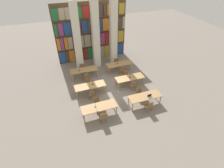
{
  "coord_description": "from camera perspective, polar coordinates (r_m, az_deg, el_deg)",
  "views": [
    {
      "loc": [
        -3.62,
        -10.37,
        8.69
      ],
      "look_at": [
        0.0,
        -0.24,
        0.68
      ],
      "focal_mm": 28.0,
      "sensor_mm": 36.0,
      "label": 1
    }
  ],
  "objects": [
    {
      "name": "chair_5",
      "position": [
        13.98,
        -7.98,
        0.22
      ],
      "size": [
        0.42,
        0.4,
        0.87
      ],
      "rotation": [
        0.0,
        0.0,
        3.14
      ],
      "color": "brown",
      "rests_on": "ground_plane"
    },
    {
      "name": "desk_lamp_1",
      "position": [
        13.16,
        -6.31,
        0.8
      ],
      "size": [
        0.14,
        0.14,
        0.42
      ],
      "color": "#232328",
      "rests_on": "reading_table_2"
    },
    {
      "name": "desk_lamp_4",
      "position": [
        15.69,
        1.88,
        7.64
      ],
      "size": [
        0.14,
        0.14,
        0.49
      ],
      "color": "#232328",
      "rests_on": "reading_table_5"
    },
    {
      "name": "desk_lamp_2",
      "position": [
        13.94,
        5.92,
        3.02
      ],
      "size": [
        0.14,
        0.14,
        0.39
      ],
      "color": "#232328",
      "rests_on": "reading_table_3"
    },
    {
      "name": "chair_11",
      "position": [
        16.61,
        1.47,
        6.96
      ],
      "size": [
        0.42,
        0.4,
        0.87
      ],
      "rotation": [
        0.0,
        0.0,
        3.14
      ],
      "color": "brown",
      "rests_on": "ground_plane"
    },
    {
      "name": "chair_7",
      "position": [
        14.78,
        4.62,
        2.72
      ],
      "size": [
        0.42,
        0.4,
        0.87
      ],
      "rotation": [
        0.0,
        0.0,
        3.14
      ],
      "color": "brown",
      "rests_on": "ground_plane"
    },
    {
      "name": "reading_table_2",
      "position": [
        13.3,
        -7.18,
        -0.72
      ],
      "size": [
        2.34,
        0.85,
        0.76
      ],
      "color": "tan",
      "rests_on": "ground_plane"
    },
    {
      "name": "reading_table_0",
      "position": [
        11.5,
        -4.22,
        -7.63
      ],
      "size": [
        2.34,
        0.85,
        0.76
      ],
      "color": "tan",
      "rests_on": "ground_plane"
    },
    {
      "name": "bookshelf_bank",
      "position": [
        17.44,
        -6.65,
        15.96
      ],
      "size": [
        6.83,
        0.35,
        5.5
      ],
      "color": "brown",
      "rests_on": "ground_plane"
    },
    {
      "name": "pillar_left",
      "position": [
        15.59,
        -11.38,
        14.54
      ],
      "size": [
        0.59,
        0.59,
        6.0
      ],
      "color": "silver",
      "rests_on": "ground_plane"
    },
    {
      "name": "chair_4",
      "position": [
        12.88,
        -6.54,
        -3.31
      ],
      "size": [
        0.42,
        0.4,
        0.87
      ],
      "color": "brown",
      "rests_on": "ground_plane"
    },
    {
      "name": "chair_8",
      "position": [
        14.77,
        -8.45,
        2.36
      ],
      "size": [
        0.42,
        0.4,
        0.87
      ],
      "color": "brown",
      "rests_on": "ground_plane"
    },
    {
      "name": "reading_table_4",
      "position": [
        15.24,
        -9.14,
        4.43
      ],
      "size": [
        2.34,
        0.85,
        0.76
      ],
      "color": "tan",
      "rests_on": "ground_plane"
    },
    {
      "name": "chair_10",
      "position": [
        15.48,
        3.34,
        4.5
      ],
      "size": [
        0.42,
        0.4,
        0.87
      ],
      "color": "brown",
      "rests_on": "ground_plane"
    },
    {
      "name": "chair_6",
      "position": [
        13.75,
        6.96,
        -0.41
      ],
      "size": [
        0.42,
        0.4,
        0.87
      ],
      "color": "brown",
      "rests_on": "ground_plane"
    },
    {
      "name": "chair_1",
      "position": [
        12.16,
        -4.94,
        -6.09
      ],
      "size": [
        0.42,
        0.4,
        0.87
      ],
      "rotation": [
        0.0,
        0.0,
        3.14
      ],
      "color": "brown",
      "rests_on": "ground_plane"
    },
    {
      "name": "chair_2",
      "position": [
        12.14,
        12.0,
        -6.98
      ],
      "size": [
        0.42,
        0.4,
        0.87
      ],
      "color": "brown",
      "rests_on": "ground_plane"
    },
    {
      "name": "pillar_right",
      "position": [
        16.34,
        0.46,
        16.27
      ],
      "size": [
        0.59,
        0.59,
        6.0
      ],
      "color": "silver",
      "rests_on": "ground_plane"
    },
    {
      "name": "chair_9",
      "position": [
        15.95,
        -9.58,
        5.06
      ],
      "size": [
        0.42,
        0.4,
        0.87
      ],
      "rotation": [
        0.0,
        0.0,
        3.14
      ],
      "color": "brown",
      "rests_on": "ground_plane"
    },
    {
      "name": "reading_table_1",
      "position": [
        12.46,
        10.7,
        -4.14
      ],
      "size": [
        2.34,
        0.85,
        0.76
      ],
      "color": "tan",
      "rests_on": "ground_plane"
    },
    {
      "name": "desk_lamp_0",
      "position": [
        11.21,
        -5.56,
        -6.27
      ],
      "size": [
        0.14,
        0.14,
        0.5
      ],
      "color": "#232328",
      "rests_on": "reading_table_0"
    },
    {
      "name": "pillar_center",
      "position": [
        15.89,
        -5.35,
        15.51
      ],
      "size": [
        0.59,
        0.59,
        6.0
      ],
      "color": "silver",
      "rests_on": "ground_plane"
    },
    {
      "name": "reading_table_3",
      "position": [
        14.14,
        5.83,
        1.92
      ],
      "size": [
        2.34,
        0.85,
        0.76
      ],
      "color": "tan",
      "rests_on": "ground_plane"
    },
    {
      "name": "desk_lamp_3",
      "position": [
        15.0,
        -10.67,
        5.23
      ],
      "size": [
        0.14,
        0.14,
        0.41
      ],
      "color": "#232328",
      "rests_on": "reading_table_4"
    },
    {
      "name": "reading_table_5",
      "position": [
        15.92,
        2.31,
        6.41
      ],
      "size": [
        2.34,
        0.85,
        0.76
      ],
      "color": "tan",
      "rests_on": "ground_plane"
    },
    {
      "name": "laptop",
      "position": [
        12.35,
        12.26,
        -4.12
      ],
      "size": [
        0.32,
        0.22,
        0.21
      ],
      "color": "silver",
      "rests_on": "reading_table_1"
    },
    {
      "name": "ground_plane",
      "position": [
        14.01,
        -0.33,
        -1.69
      ],
      "size": [
        40.0,
        40.0,
        0.0
      ],
      "primitive_type": "plane",
      "color": "gray"
    },
    {
      "name": "chair_3",
      "position": [
        13.04,
        8.96,
        -2.98
      ],
      "size": [
        0.42,
        0.4,
        0.87
      ],
      "rotation": [
        0.0,
        0.0,
        3.14
      ],
      "color": "brown",
      "rests_on": "ground_plane"
    },
    {
      "name": "chair_0",
      "position": [
        11.18,
        -2.94,
        -10.76
      ],
      "size": [
        0.42,
        0.4,
        0.87
      ],
      "color": "brown",
      "rests_on": "ground_plane"
    }
  ]
}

